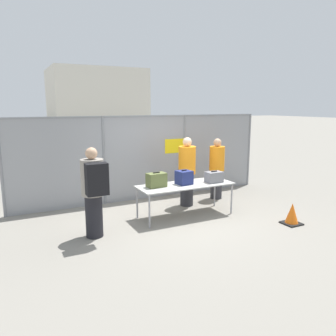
% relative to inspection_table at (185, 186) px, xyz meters
% --- Properties ---
extents(ground_plane, '(120.00, 120.00, 0.00)m').
position_rel_inspection_table_xyz_m(ground_plane, '(-0.22, -0.11, -0.71)').
color(ground_plane, gray).
extents(fence_section, '(7.18, 0.07, 2.28)m').
position_rel_inspection_table_xyz_m(fence_section, '(-0.21, 1.79, 0.48)').
color(fence_section, gray).
rests_on(fence_section, ground_plane).
extents(inspection_table, '(2.24, 0.82, 0.76)m').
position_rel_inspection_table_xyz_m(inspection_table, '(0.00, 0.00, 0.00)').
color(inspection_table, '#B2B2AD').
rests_on(inspection_table, ground_plane).
extents(suitcase_olive, '(0.44, 0.29, 0.34)m').
position_rel_inspection_table_xyz_m(suitcase_olive, '(-0.70, 0.08, 0.20)').
color(suitcase_olive, '#566033').
rests_on(suitcase_olive, inspection_table).
extents(suitcase_navy, '(0.36, 0.35, 0.34)m').
position_rel_inspection_table_xyz_m(suitcase_navy, '(-0.02, 0.03, 0.20)').
color(suitcase_navy, navy).
rests_on(suitcase_navy, inspection_table).
extents(suitcase_grey, '(0.39, 0.27, 0.27)m').
position_rel_inspection_table_xyz_m(suitcase_grey, '(0.71, -0.11, 0.17)').
color(suitcase_grey, slate).
rests_on(suitcase_grey, inspection_table).
extents(traveler_hooded, '(0.44, 0.68, 1.77)m').
position_rel_inspection_table_xyz_m(traveler_hooded, '(-2.20, -0.33, 0.26)').
color(traveler_hooded, black).
rests_on(traveler_hooded, ground_plane).
extents(security_worker_near, '(0.44, 0.44, 1.76)m').
position_rel_inspection_table_xyz_m(security_worker_near, '(0.44, 0.71, 0.20)').
color(security_worker_near, '#2D2D33').
rests_on(security_worker_near, ground_plane).
extents(security_worker_far, '(0.41, 0.41, 1.67)m').
position_rel_inspection_table_xyz_m(security_worker_far, '(1.50, 0.91, 0.15)').
color(security_worker_far, '#2D2D33').
rests_on(security_worker_far, ground_plane).
extents(utility_trailer, '(3.74, 2.10, 0.73)m').
position_rel_inspection_table_xyz_m(utility_trailer, '(1.23, 3.37, -0.29)').
color(utility_trailer, silver).
rests_on(utility_trailer, ground_plane).
extents(distant_hangar, '(10.91, 8.64, 6.87)m').
position_rel_inspection_table_xyz_m(distant_hangar, '(6.93, 34.69, 2.73)').
color(distant_hangar, beige).
rests_on(distant_hangar, ground_plane).
extents(traffic_cone, '(0.38, 0.38, 0.47)m').
position_rel_inspection_table_xyz_m(traffic_cone, '(1.81, -1.51, -0.50)').
color(traffic_cone, black).
rests_on(traffic_cone, ground_plane).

